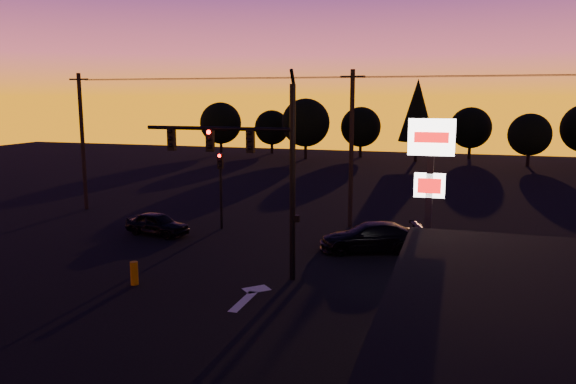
# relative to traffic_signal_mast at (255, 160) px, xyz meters

# --- Properties ---
(ground) EXTENTS (120.00, 120.00, 0.00)m
(ground) POSITION_rel_traffic_signal_mast_xyz_m (0.10, -3.99, -4.94)
(ground) COLOR black
(ground) RESTS_ON ground
(lane_arrow) EXTENTS (1.20, 3.10, 0.01)m
(lane_arrow) POSITION_rel_traffic_signal_mast_xyz_m (0.60, -2.33, -4.93)
(lane_arrow) COLOR beige
(lane_arrow) RESTS_ON ground
(traffic_signal_mast) EXTENTS (6.79, 0.52, 8.58)m
(traffic_signal_mast) POSITION_rel_traffic_signal_mast_xyz_m (0.00, 0.00, 0.00)
(traffic_signal_mast) COLOR black
(traffic_signal_mast) RESTS_ON ground
(secondary_signal) EXTENTS (0.30, 0.31, 4.35)m
(secondary_signal) POSITION_rel_traffic_signal_mast_xyz_m (-4.90, 7.49, -2.07)
(secondary_signal) COLOR black
(secondary_signal) RESTS_ON ground
(pylon_sign) EXTENTS (1.50, 0.28, 6.80)m
(pylon_sign) POSITION_rel_traffic_signal_mast_xyz_m (7.10, -2.49, -0.02)
(pylon_sign) COLOR black
(pylon_sign) RESTS_ON ground
(utility_pole_0) EXTENTS (1.40, 0.26, 9.00)m
(utility_pole_0) POSITION_rel_traffic_signal_mast_xyz_m (-15.90, 10.01, -0.34)
(utility_pole_0) COLOR black
(utility_pole_0) RESTS_ON ground
(utility_pole_1) EXTENTS (1.40, 0.26, 9.00)m
(utility_pole_1) POSITION_rel_traffic_signal_mast_xyz_m (2.10, 10.01, -0.34)
(utility_pole_1) COLOR black
(utility_pole_1) RESTS_ON ground
(power_wires) EXTENTS (36.00, 1.22, 0.07)m
(power_wires) POSITION_rel_traffic_signal_mast_xyz_m (2.10, 10.01, 3.63)
(power_wires) COLOR black
(power_wires) RESTS_ON ground
(bollard) EXTENTS (0.32, 0.32, 0.96)m
(bollard) POSITION_rel_traffic_signal_mast_xyz_m (-4.31, -2.52, -4.46)
(bollard) COLOR #A66C01
(bollard) RESTS_ON ground
(tree_0) EXTENTS (5.36, 5.36, 6.74)m
(tree_0) POSITION_rel_traffic_signal_mast_xyz_m (-21.90, 46.01, -0.88)
(tree_0) COLOR black
(tree_0) RESTS_ON ground
(tree_1) EXTENTS (4.54, 4.54, 5.71)m
(tree_1) POSITION_rel_traffic_signal_mast_xyz_m (-15.90, 49.01, -1.50)
(tree_1) COLOR black
(tree_1) RESTS_ON ground
(tree_2) EXTENTS (5.77, 5.78, 7.26)m
(tree_2) POSITION_rel_traffic_signal_mast_xyz_m (-9.90, 44.01, -0.57)
(tree_2) COLOR black
(tree_2) RESTS_ON ground
(tree_3) EXTENTS (4.95, 4.95, 6.22)m
(tree_3) POSITION_rel_traffic_signal_mast_xyz_m (-3.90, 48.01, -1.19)
(tree_3) COLOR black
(tree_3) RESTS_ON ground
(tree_4) EXTENTS (4.18, 4.18, 9.50)m
(tree_4) POSITION_rel_traffic_signal_mast_xyz_m (3.10, 45.01, 0.99)
(tree_4) COLOR black
(tree_4) RESTS_ON ground
(tree_5) EXTENTS (4.95, 4.95, 6.22)m
(tree_5) POSITION_rel_traffic_signal_mast_xyz_m (9.10, 50.01, -1.19)
(tree_5) COLOR black
(tree_5) RESTS_ON ground
(tree_6) EXTENTS (4.54, 4.54, 5.71)m
(tree_6) POSITION_rel_traffic_signal_mast_xyz_m (15.10, 44.01, -1.50)
(tree_6) COLOR black
(tree_6) RESTS_ON ground
(car_left) EXTENTS (3.85, 2.09, 1.24)m
(car_left) POSITION_rel_traffic_signal_mast_xyz_m (-7.67, 5.11, -4.31)
(car_left) COLOR black
(car_left) RESTS_ON ground
(car_right) EXTENTS (5.29, 3.47, 1.42)m
(car_right) POSITION_rel_traffic_signal_mast_xyz_m (3.99, 5.23, -4.22)
(car_right) COLOR black
(car_right) RESTS_ON ground
(suv_parked) EXTENTS (3.11, 5.36, 1.40)m
(suv_parked) POSITION_rel_traffic_signal_mast_xyz_m (9.83, -7.53, -4.23)
(suv_parked) COLOR black
(suv_parked) RESTS_ON ground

